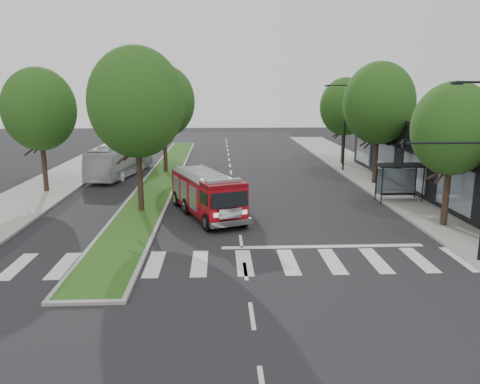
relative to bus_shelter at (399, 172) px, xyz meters
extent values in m
plane|color=black|center=(-11.20, -8.15, -2.04)|extent=(140.00, 140.00, 0.00)
cube|color=gray|center=(1.30, 1.85, -1.96)|extent=(5.00, 80.00, 0.15)
cube|color=gray|center=(-25.70, 1.85, -1.96)|extent=(5.00, 80.00, 0.15)
cube|color=gray|center=(-17.20, 9.85, -1.97)|extent=(3.00, 50.00, 0.14)
cube|color=#164513|center=(-17.20, 9.85, -1.89)|extent=(2.60, 49.50, 0.02)
cube|color=black|center=(5.80, 1.85, 0.46)|extent=(8.00, 30.00, 5.00)
cylinder|color=black|center=(-1.40, -0.75, -0.79)|extent=(0.08, 0.08, 2.50)
cylinder|color=black|center=(1.40, -0.75, -0.79)|extent=(0.08, 0.08, 2.50)
cylinder|color=black|center=(-1.40, 0.45, -0.79)|extent=(0.08, 0.08, 2.50)
cylinder|color=black|center=(1.40, 0.45, -0.79)|extent=(0.08, 0.08, 2.50)
cube|color=black|center=(0.00, -0.15, 0.51)|extent=(3.20, 1.60, 0.12)
cube|color=#8C99A5|center=(0.00, 0.55, -0.74)|extent=(2.80, 0.04, 1.80)
cube|color=black|center=(0.00, -0.15, -1.49)|extent=(2.40, 0.40, 0.08)
cylinder|color=black|center=(0.30, -6.15, -0.17)|extent=(0.36, 0.36, 3.74)
ellipsoid|color=black|center=(0.30, -6.15, 3.49)|extent=(4.40, 4.40, 5.06)
cylinder|color=black|center=(0.30, 5.85, 0.16)|extent=(0.36, 0.36, 4.40)
ellipsoid|color=black|center=(0.30, 5.85, 4.46)|extent=(5.60, 5.60, 6.44)
cylinder|color=black|center=(0.30, 15.85, -0.06)|extent=(0.36, 0.36, 3.96)
ellipsoid|color=black|center=(0.30, 15.85, 3.81)|extent=(5.00, 5.00, 5.75)
cylinder|color=black|center=(-17.20, -2.15, 0.27)|extent=(0.36, 0.36, 4.62)
ellipsoid|color=black|center=(-17.20, -2.15, 4.79)|extent=(5.80, 5.80, 6.67)
cylinder|color=black|center=(-17.20, 11.85, 0.16)|extent=(0.36, 0.36, 4.40)
ellipsoid|color=black|center=(-17.20, 11.85, 4.46)|extent=(5.60, 5.60, 6.44)
cylinder|color=black|center=(-25.20, 3.85, 0.05)|extent=(0.36, 0.36, 4.18)
ellipsoid|color=black|center=(-25.20, 3.85, 4.14)|extent=(5.20, 5.20, 5.98)
cylinder|color=black|center=(-1.60, -11.65, 5.86)|extent=(1.80, 0.10, 0.10)
cube|color=black|center=(-2.50, -11.65, 5.81)|extent=(0.45, 0.20, 0.12)
cylinder|color=black|center=(-2.70, -11.65, 3.36)|extent=(4.00, 0.10, 0.10)
imported|color=black|center=(-4.50, -11.65, 2.96)|extent=(0.18, 0.22, 1.10)
cylinder|color=black|center=(-0.70, 11.85, 1.96)|extent=(0.16, 0.16, 8.00)
cylinder|color=black|center=(-1.60, 11.85, 5.86)|extent=(1.80, 0.10, 0.10)
cube|color=black|center=(-2.50, 11.85, 5.81)|extent=(0.45, 0.20, 0.12)
cube|color=#67050B|center=(-13.07, -3.01, -1.58)|extent=(4.91, 8.05, 0.23)
cube|color=#9E0811|center=(-13.33, -2.32, -0.61)|extent=(4.25, 6.33, 1.84)
cube|color=#9E0811|center=(-12.05, -5.68, -0.61)|extent=(2.74, 2.37, 1.93)
cube|color=#B2B2B7|center=(-13.33, -2.32, 0.36)|extent=(4.25, 6.33, 0.11)
cylinder|color=#B2B2B7|center=(-14.10, -2.62, 0.54)|extent=(2.05, 5.20, 0.09)
cylinder|color=#B2B2B7|center=(-12.55, -2.03, 0.54)|extent=(2.05, 5.20, 0.09)
cube|color=silver|center=(-11.67, -6.67, -1.49)|extent=(2.35, 1.15, 0.32)
cube|color=#8C99A5|center=(-12.05, -5.68, 0.63)|extent=(2.01, 1.02, 0.17)
cylinder|color=black|center=(-12.94, -6.32, -1.53)|extent=(0.66, 1.06, 1.01)
cylinder|color=black|center=(-10.96, -5.56, -1.53)|extent=(0.66, 1.06, 1.01)
cylinder|color=black|center=(-14.32, -2.70, -1.53)|extent=(0.66, 1.06, 1.01)
cylinder|color=black|center=(-12.34, -1.95, -1.53)|extent=(0.66, 1.06, 1.01)
cylinder|color=black|center=(-15.11, -0.64, -1.53)|extent=(0.66, 1.06, 1.01)
cylinder|color=black|center=(-13.13, 0.12, -1.53)|extent=(0.66, 1.06, 1.01)
imported|color=silver|center=(-21.02, 10.74, -0.59)|extent=(4.23, 10.68, 2.90)
camera|label=1|loc=(-12.27, -30.89, 5.63)|focal=35.00mm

